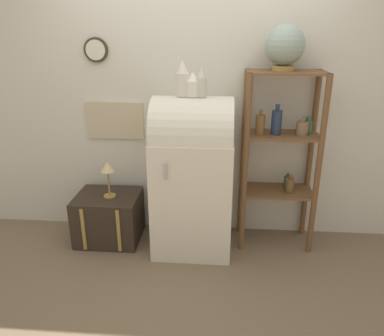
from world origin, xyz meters
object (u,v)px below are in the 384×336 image
vase_center (192,85)px  vase_right (202,83)px  globe (285,46)px  vase_left (183,80)px  refrigerator (193,173)px  suitcase_trunk (109,217)px  desk_lamp (108,171)px

vase_center → vase_right: vase_right is taller
globe → vase_left: bearing=-170.5°
refrigerator → suitcase_trunk: bearing=177.2°
vase_left → vase_right: (0.15, -0.02, -0.02)m
vase_left → refrigerator: bearing=-6.0°
suitcase_trunk → vase_center: size_ratio=3.02×
globe → suitcase_trunk: bearing=-176.1°
vase_center → vase_left: bearing=170.2°
refrigerator → desk_lamp: (-0.76, 0.02, -0.01)m
refrigerator → vase_right: size_ratio=5.83×
globe → desk_lamp: 1.83m
refrigerator → vase_right: bearing=-11.7°
vase_right → vase_center: bearing=172.6°
suitcase_trunk → globe: bearing=3.9°
refrigerator → vase_center: vase_center is taller
vase_left → globe: bearing=9.5°
globe → vase_left: (-0.81, -0.13, -0.25)m
refrigerator → vase_left: bearing=174.0°
refrigerator → vase_center: bearing=-133.9°
suitcase_trunk → vase_left: size_ratio=2.05×
globe → vase_right: 0.73m
refrigerator → vase_left: size_ratio=4.89×
suitcase_trunk → globe: 2.16m
suitcase_trunk → globe: globe is taller
vase_left → vase_right: 0.16m
vase_right → desk_lamp: 1.14m
suitcase_trunk → vase_right: size_ratio=2.45×
globe → vase_right: bearing=-166.4°
suitcase_trunk → desk_lamp: desk_lamp is taller
vase_right → desk_lamp: (-0.83, 0.03, -0.78)m
globe → desk_lamp: (-1.49, -0.13, -1.06)m
suitcase_trunk → desk_lamp: bearing=-36.0°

